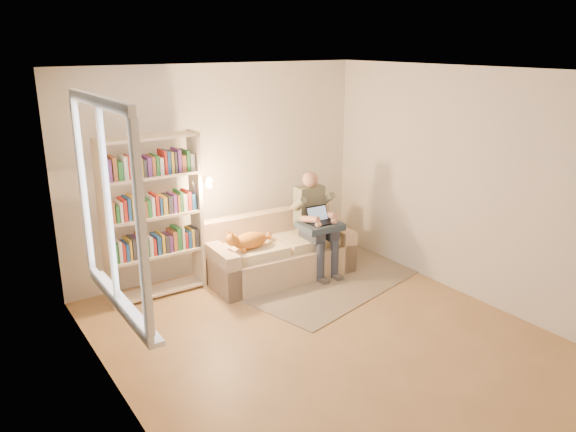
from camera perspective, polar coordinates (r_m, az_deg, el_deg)
floor at (r=5.78m, az=3.80°, el=-12.26°), size 4.50×4.50×0.00m
ceiling at (r=5.03m, az=4.40°, el=14.46°), size 4.00×4.50×0.02m
wall_left at (r=4.39m, az=-17.15°, el=-4.14°), size 0.02×4.50×2.60m
wall_right at (r=6.63m, az=17.94°, el=2.99°), size 0.02×4.50×2.60m
wall_back at (r=7.11m, az=-7.07°, el=4.64°), size 4.00×0.02×2.60m
wall_front at (r=3.85m, az=25.11°, el=-8.15°), size 4.00×0.02×2.60m
window at (r=4.56m, az=-17.34°, el=-2.34°), size 0.12×1.52×1.69m
sofa at (r=7.09m, az=-1.02°, el=-3.91°), size 1.85×0.90×0.77m
person at (r=7.04m, az=2.71°, el=-0.15°), size 0.38×0.59×1.30m
cat at (r=6.68m, az=-3.83°, el=-2.41°), size 0.67×0.25×0.24m
blanket at (r=6.95m, az=2.90°, el=-1.05°), size 0.52×0.44×0.08m
laptop at (r=6.93m, az=2.87°, el=-0.32°), size 0.31×0.27×0.25m
bookshelf at (r=6.48m, az=-13.60°, el=0.65°), size 1.25×0.34×1.89m
rug at (r=7.06m, az=4.31°, el=-6.45°), size 2.62×1.92×0.01m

